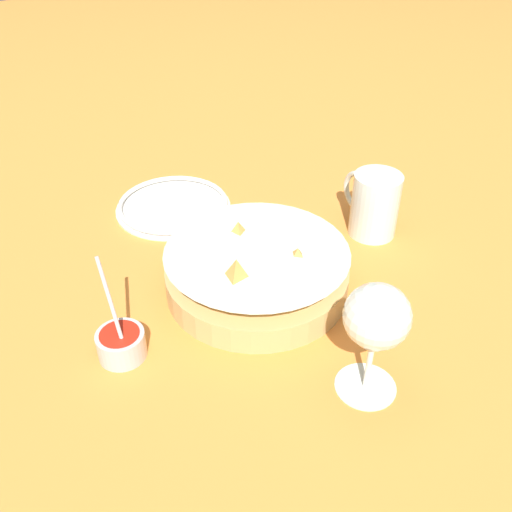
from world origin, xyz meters
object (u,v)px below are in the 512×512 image
object	(u,v)px
food_basket	(256,272)
beer_mug	(374,206)
wine_glass	(377,320)
side_plate	(173,205)
sauce_cup	(121,343)

from	to	relation	value
food_basket	beer_mug	bearing A→B (deg)	-82.11
wine_glass	side_plate	xyz separation A→B (m)	(0.48, 0.04, -0.10)
wine_glass	beer_mug	distance (m)	0.34
wine_glass	beer_mug	xyz separation A→B (m)	(0.25, -0.21, -0.06)
wine_glass	side_plate	size ratio (longest dim) A/B	0.76
food_basket	side_plate	distance (m)	0.26
sauce_cup	food_basket	bearing A→B (deg)	-82.80
sauce_cup	wine_glass	xyz separation A→B (m)	(-0.19, -0.23, 0.09)
food_basket	sauce_cup	size ratio (longest dim) A/B	2.00
food_basket	side_plate	xyz separation A→B (m)	(0.26, 0.01, -0.02)
wine_glass	beer_mug	world-z (taller)	wine_glass
wine_glass	beer_mug	size ratio (longest dim) A/B	1.29
side_plate	beer_mug	bearing A→B (deg)	-132.25
beer_mug	food_basket	bearing A→B (deg)	97.89
wine_glass	side_plate	bearing A→B (deg)	4.23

